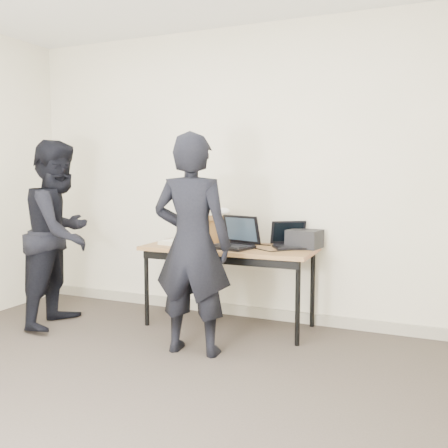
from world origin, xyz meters
The scene contains 13 objects.
room centered at (0.00, 0.00, 1.35)m, with size 4.60×4.60×2.80m.
desk centered at (0.02, 1.89, 0.66)m, with size 1.51×0.67×0.72m.
laptop_beige centered at (-0.43, 1.87, 0.77)m, with size 0.34×0.34×0.25m.
laptop_center centered at (0.09, 1.86, 0.78)m, with size 0.42×0.41×0.27m.
laptop_right centered at (0.54, 2.05, 0.77)m, with size 0.42×0.41×0.23m.
leather_satchel centered at (-0.16, 2.12, 0.85)m, with size 0.38×0.22×0.25m.
tissue centered at (-0.13, 2.12, 1.00)m, with size 0.13×0.10×0.08m, color white.
equipment_box centered at (0.65, 2.08, 0.80)m, with size 0.27×0.23×0.16m, color black.
power_brick centered at (-0.20, 1.72, 0.73)m, with size 0.08×0.05×0.03m, color black.
cables centered at (0.08, 1.90, 0.72)m, with size 1.15×0.36×0.01m.
person_typist centered at (0.02, 1.19, 0.83)m, with size 0.61×0.40×1.66m, color black.
person_observer centered at (-1.40, 1.37, 0.83)m, with size 0.80×0.62×1.65m, color black.
baseboard centered at (0.00, 2.23, 0.05)m, with size 4.50×0.03×0.10m, color #A29A86.
Camera 1 is at (1.70, -2.11, 1.38)m, focal length 40.00 mm.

